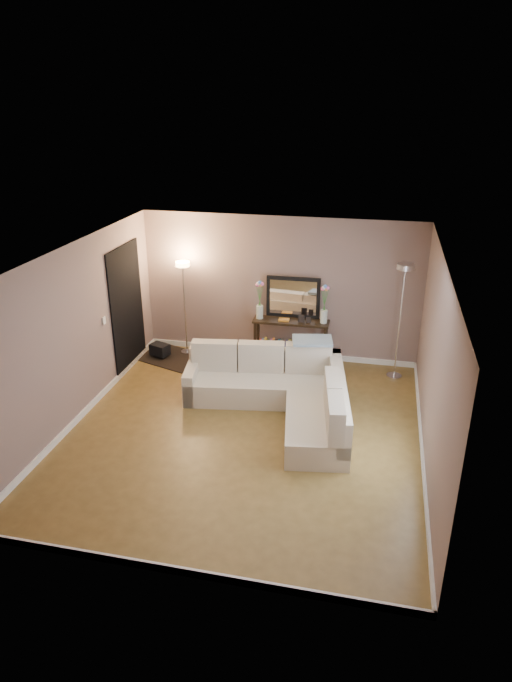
% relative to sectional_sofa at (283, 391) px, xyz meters
% --- Properties ---
extents(floor, '(5.00, 5.50, 0.01)m').
position_rel_sectional_sofa_xyz_m(floor, '(-0.43, -0.76, -0.33)').
color(floor, brown).
rests_on(floor, ground).
extents(ceiling, '(5.00, 5.50, 0.01)m').
position_rel_sectional_sofa_xyz_m(ceiling, '(-0.43, -0.76, 2.28)').
color(ceiling, white).
rests_on(ceiling, ground).
extents(wall_back, '(5.00, 0.02, 2.60)m').
position_rel_sectional_sofa_xyz_m(wall_back, '(-0.43, 2.00, 0.98)').
color(wall_back, gray).
rests_on(wall_back, ground).
extents(wall_front, '(5.00, 0.02, 2.60)m').
position_rel_sectional_sofa_xyz_m(wall_front, '(-0.43, -3.52, 0.98)').
color(wall_front, gray).
rests_on(wall_front, ground).
extents(wall_left, '(0.02, 5.50, 2.60)m').
position_rel_sectional_sofa_xyz_m(wall_left, '(-2.94, -0.76, 0.98)').
color(wall_left, gray).
rests_on(wall_left, ground).
extents(wall_right, '(0.02, 5.50, 2.60)m').
position_rel_sectional_sofa_xyz_m(wall_right, '(2.08, -0.76, 0.98)').
color(wall_right, gray).
rests_on(wall_right, ground).
extents(baseboard_back, '(5.00, 0.03, 0.10)m').
position_rel_sectional_sofa_xyz_m(baseboard_back, '(-0.43, 1.98, -0.27)').
color(baseboard_back, white).
rests_on(baseboard_back, ground).
extents(baseboard_front, '(5.00, 0.03, 0.10)m').
position_rel_sectional_sofa_xyz_m(baseboard_front, '(-0.43, -3.49, -0.27)').
color(baseboard_front, white).
rests_on(baseboard_front, ground).
extents(baseboard_left, '(0.03, 5.50, 0.10)m').
position_rel_sectional_sofa_xyz_m(baseboard_left, '(-2.92, -0.76, -0.27)').
color(baseboard_left, white).
rests_on(baseboard_left, ground).
extents(baseboard_right, '(0.03, 5.50, 0.10)m').
position_rel_sectional_sofa_xyz_m(baseboard_right, '(2.05, -0.76, -0.27)').
color(baseboard_right, white).
rests_on(baseboard_right, ground).
extents(doorway, '(0.02, 1.20, 2.20)m').
position_rel_sectional_sofa_xyz_m(doorway, '(-2.91, 0.94, 0.78)').
color(doorway, black).
rests_on(doorway, ground).
extents(switch_plate, '(0.02, 0.08, 0.12)m').
position_rel_sectional_sofa_xyz_m(switch_plate, '(-2.91, 0.09, 0.88)').
color(switch_plate, white).
rests_on(switch_plate, ground).
extents(sectional_sofa, '(2.79, 2.45, 0.87)m').
position_rel_sectional_sofa_xyz_m(sectional_sofa, '(0.00, 0.00, 0.00)').
color(sectional_sofa, beige).
rests_on(sectional_sofa, floor).
extents(throw_blanket, '(0.68, 0.48, 0.08)m').
position_rel_sectional_sofa_xyz_m(throw_blanket, '(0.34, 0.66, 0.60)').
color(throw_blanket, '#7C92A1').
rests_on(throw_blanket, sectional_sofa).
extents(console_table, '(1.35, 0.39, 0.83)m').
position_rel_sectional_sofa_xyz_m(console_table, '(-0.25, 1.69, 0.15)').
color(console_table, black).
rests_on(console_table, floor).
extents(leaning_mirror, '(0.95, 0.07, 0.74)m').
position_rel_sectional_sofa_xyz_m(leaning_mirror, '(-0.17, 1.87, 0.88)').
color(leaning_mirror, black).
rests_on(leaning_mirror, console_table).
extents(table_decor, '(0.57, 0.13, 0.13)m').
position_rel_sectional_sofa_xyz_m(table_decor, '(-0.16, 1.66, 0.53)').
color(table_decor, orange).
rests_on(table_decor, console_table).
extents(flower_vase_left, '(0.15, 0.13, 0.71)m').
position_rel_sectional_sofa_xyz_m(flower_vase_left, '(-0.73, 1.68, 0.80)').
color(flower_vase_left, silver).
rests_on(flower_vase_left, console_table).
extents(flower_vase_right, '(0.15, 0.13, 0.71)m').
position_rel_sectional_sofa_xyz_m(flower_vase_right, '(0.41, 1.71, 0.80)').
color(flower_vase_right, silver).
rests_on(flower_vase_right, console_table).
extents(floor_lamp_lit, '(0.32, 0.32, 1.77)m').
position_rel_sectional_sofa_xyz_m(floor_lamp_lit, '(-2.14, 1.72, 0.93)').
color(floor_lamp_lit, silver).
rests_on(floor_lamp_lit, floor).
extents(floor_lamp_unlit, '(0.36, 0.36, 2.01)m').
position_rel_sectional_sofa_xyz_m(floor_lamp_unlit, '(1.69, 1.53, 1.10)').
color(floor_lamp_unlit, silver).
rests_on(floor_lamp_unlit, floor).
extents(charcoal_rug, '(1.37, 1.19, 0.02)m').
position_rel_sectional_sofa_xyz_m(charcoal_rug, '(-2.34, 1.43, -0.31)').
color(charcoal_rug, black).
rests_on(charcoal_rug, floor).
extents(black_bag, '(0.38, 0.32, 0.21)m').
position_rel_sectional_sofa_xyz_m(black_bag, '(-2.56, 1.41, -0.16)').
color(black_bag, black).
rests_on(black_bag, charcoal_rug).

